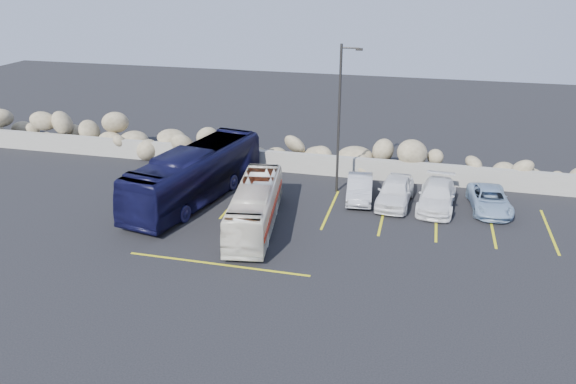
% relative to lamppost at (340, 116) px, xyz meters
% --- Properties ---
extents(ground, '(90.00, 90.00, 0.00)m').
position_rel_lamppost_xyz_m(ground, '(-2.56, -9.50, -4.30)').
color(ground, black).
rests_on(ground, ground).
extents(seawall, '(60.00, 0.40, 1.20)m').
position_rel_lamppost_xyz_m(seawall, '(-2.56, 2.50, -3.70)').
color(seawall, gray).
rests_on(seawall, ground).
extents(riprap_pile, '(54.00, 2.80, 2.60)m').
position_rel_lamppost_xyz_m(riprap_pile, '(-2.56, 3.70, -3.00)').
color(riprap_pile, '#887959').
rests_on(riprap_pile, ground).
extents(parking_lines, '(18.16, 9.36, 0.01)m').
position_rel_lamppost_xyz_m(parking_lines, '(2.09, -3.93, -4.29)').
color(parking_lines, gold).
rests_on(parking_lines, ground).
extents(lamppost, '(1.14, 0.18, 8.00)m').
position_rel_lamppost_xyz_m(lamppost, '(0.00, 0.00, 0.00)').
color(lamppost, '#292724').
rests_on(lamppost, ground).
extents(vintage_bus, '(2.91, 7.77, 2.11)m').
position_rel_lamppost_xyz_m(vintage_bus, '(-3.07, -5.44, -3.24)').
color(vintage_bus, silver).
rests_on(vintage_bus, ground).
extents(tour_coach, '(4.23, 10.48, 2.84)m').
position_rel_lamppost_xyz_m(tour_coach, '(-7.15, -2.91, -2.87)').
color(tour_coach, black).
rests_on(tour_coach, ground).
extents(car_a, '(1.98, 4.24, 1.40)m').
position_rel_lamppost_xyz_m(car_a, '(3.19, -0.96, -3.59)').
color(car_a, white).
rests_on(car_a, ground).
extents(car_b, '(1.67, 3.85, 1.23)m').
position_rel_lamppost_xyz_m(car_b, '(1.31, -0.73, -3.68)').
color(car_b, '#B2B3B7').
rests_on(car_b, ground).
extents(car_c, '(2.13, 4.51, 1.27)m').
position_rel_lamppost_xyz_m(car_c, '(5.31, -0.89, -3.66)').
color(car_c, white).
rests_on(car_c, ground).
extents(car_d, '(2.22, 4.16, 1.11)m').
position_rel_lamppost_xyz_m(car_d, '(7.93, -0.61, -3.74)').
color(car_d, '#8AA6C4').
rests_on(car_d, ground).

